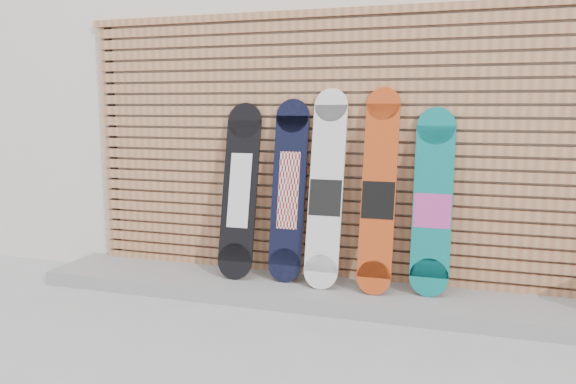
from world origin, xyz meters
The scene contains 9 objects.
ground centered at (0.00, 0.00, 0.00)m, with size 80.00×80.00×0.00m, color #9C9C9F.
building centered at (0.50, 3.50, 1.80)m, with size 12.00×5.00×3.60m, color beige.
concrete_step centered at (-0.15, 0.68, 0.06)m, with size 4.60×0.70×0.12m, color gray.
slat_wall centered at (-0.15, 0.97, 1.21)m, with size 4.26×0.08×2.29m.
snowboard_0 centered at (-0.82, 0.77, 0.84)m, with size 0.30×0.35×1.45m.
snowboard_1 centered at (-0.40, 0.80, 0.86)m, with size 0.28×0.29×1.48m.
snowboard_2 centered at (-0.08, 0.76, 0.89)m, with size 0.27×0.37×1.56m.
snowboard_3 centered at (0.34, 0.75, 0.89)m, with size 0.26×0.38×1.56m.
snowboard_4 centered at (0.74, 0.79, 0.81)m, with size 0.29×0.30×1.41m.
Camera 1 is at (0.95, -3.51, 1.54)m, focal length 35.00 mm.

